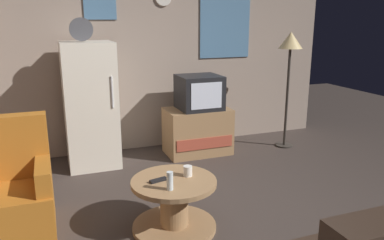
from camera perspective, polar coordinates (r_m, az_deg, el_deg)
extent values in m
plane|color=#3D332D|center=(3.44, 5.21, -15.88)|extent=(12.00, 12.00, 0.00)
cube|color=gray|center=(5.29, -6.18, 9.52)|extent=(5.20, 0.10, 2.55)
cube|color=teal|center=(5.58, 4.96, 14.37)|extent=(0.76, 0.02, 1.00)
cube|color=silver|center=(4.76, -14.88, 2.13)|extent=(0.60, 0.60, 1.50)
cylinder|color=silver|center=(4.45, -11.80, 4.09)|extent=(0.02, 0.02, 0.36)
cylinder|color=#4C4C51|center=(4.57, -16.15, 12.82)|extent=(0.26, 0.04, 0.26)
cube|color=#9E754C|center=(5.11, 0.82, -1.66)|extent=(0.84, 0.52, 0.61)
cube|color=#AD4733|center=(4.91, 1.94, -3.50)|extent=(0.76, 0.01, 0.15)
cube|color=black|center=(5.00, 1.07, 4.14)|extent=(0.54, 0.50, 0.44)
cube|color=silver|center=(4.77, 2.18, 3.62)|extent=(0.41, 0.01, 0.33)
cylinder|color=#332D28|center=(5.63, 13.51, -3.65)|extent=(0.24, 0.24, 0.02)
cylinder|color=#332D28|center=(5.46, 13.95, 3.24)|extent=(0.04, 0.04, 1.40)
cone|color=#F2D18C|center=(5.37, 14.47, 11.43)|extent=(0.32, 0.32, 0.22)
cylinder|color=#9E754C|center=(3.44, -2.63, -15.49)|extent=(0.72, 0.72, 0.04)
cylinder|color=#9E754C|center=(3.34, -2.68, -12.44)|extent=(0.24, 0.24, 0.41)
cylinder|color=#9E754C|center=(3.25, -2.72, -9.22)|extent=(0.72, 0.72, 0.04)
cylinder|color=silver|center=(3.04, -3.31, -9.02)|extent=(0.05, 0.05, 0.15)
cylinder|color=silver|center=(3.30, -0.64, -7.59)|extent=(0.08, 0.08, 0.09)
cube|color=black|center=(3.22, -5.04, -8.90)|extent=(0.16, 0.08, 0.02)
cube|color=#B2661E|center=(3.61, -25.30, -12.17)|extent=(0.68, 0.68, 0.40)
cube|color=#B2661E|center=(3.68, -25.83, -3.67)|extent=(0.68, 0.16, 0.56)
cube|color=#B2661E|center=(3.48, -21.22, -7.38)|extent=(0.12, 0.60, 0.20)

